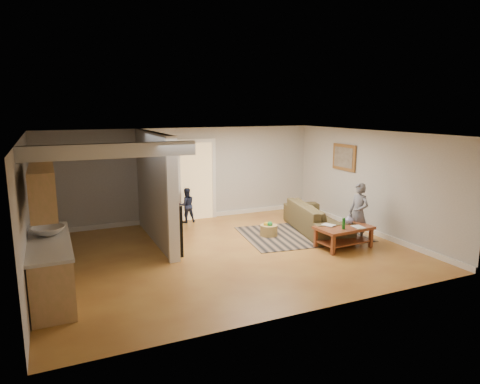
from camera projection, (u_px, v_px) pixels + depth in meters
name	position (u px, v px, depth m)	size (l,w,h in m)	color
ground	(228.00, 252.00, 9.09)	(7.50, 7.50, 0.00)	brown
room_shell	(172.00, 185.00, 8.76)	(7.54, 6.02, 2.52)	#AAA8A3
area_rug	(302.00, 234.00, 10.37)	(2.85, 2.09, 0.01)	black
sofa	(316.00, 231.00, 10.62)	(2.39, 0.94, 0.70)	#4F4827
coffee_table	(344.00, 231.00, 9.35)	(1.26, 0.79, 0.72)	maroon
tv_console	(167.00, 201.00, 10.60)	(0.68, 1.36, 1.12)	maroon
speaker_left	(180.00, 231.00, 8.71)	(0.11, 0.11, 1.08)	black
speaker_right	(162.00, 216.00, 10.07)	(0.10, 0.10, 1.04)	black
toy_basket	(269.00, 230.00, 10.22)	(0.41, 0.41, 0.37)	#9C7D43
child	(357.00, 241.00, 9.83)	(0.49, 0.32, 1.36)	slate
toddler	(187.00, 222.00, 11.47)	(0.46, 0.35, 0.94)	#1D233C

